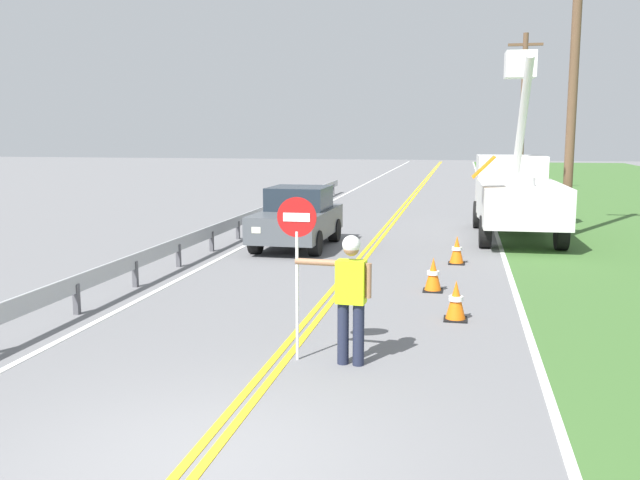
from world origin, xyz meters
name	(u,v)px	position (x,y,z in m)	size (l,w,h in m)	color
ground_plane	(197,461)	(0.00, 0.00, 0.00)	(160.00, 160.00, 0.00)	slate
centerline_yellow_left	(392,219)	(-0.09, 20.00, 0.01)	(0.11, 110.00, 0.01)	yellow
centerline_yellow_right	(397,219)	(0.09, 20.00, 0.01)	(0.11, 110.00, 0.01)	yellow
edge_line_right	(492,221)	(3.60, 20.00, 0.01)	(0.12, 110.00, 0.01)	silver
edge_line_left	(301,217)	(-3.60, 20.00, 0.01)	(0.12, 110.00, 0.01)	silver
flagger_worker	(350,291)	(1.01, 3.19, 1.05)	(1.09, 0.27, 1.83)	#1E2338
stop_sign_paddle	(297,241)	(0.24, 3.25, 1.71)	(0.56, 0.04, 2.33)	silver
utility_bucket_truck	(516,191)	(4.11, 16.41, 1.42)	(2.67, 6.86, 5.68)	silver
oncoming_sedan_nearest	(298,218)	(-2.07, 12.96, 0.83)	(1.98, 4.14, 1.70)	#4C5156
utility_pole_near	(573,84)	(5.68, 16.56, 4.68)	(1.80, 0.28, 8.99)	brown
utility_pole_mid	(523,111)	(5.53, 33.22, 4.40)	(1.80, 0.28, 8.44)	brown
traffic_cone_lead	(456,301)	(2.43, 5.86, 0.34)	(0.40, 0.40, 0.70)	orange
traffic_cone_mid	(433,275)	(1.95, 8.04, 0.34)	(0.40, 0.40, 0.70)	orange
traffic_cone_tail	(457,251)	(2.39, 11.20, 0.34)	(0.40, 0.40, 0.70)	orange
guardrail_left_shoulder	(249,218)	(-4.20, 15.19, 0.52)	(0.10, 32.00, 0.71)	#9EA0A3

